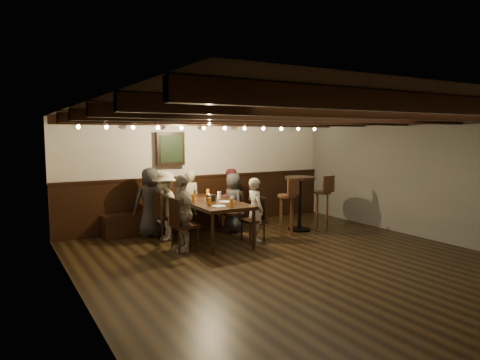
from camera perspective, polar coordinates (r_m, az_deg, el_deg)
room at (r=8.50m, az=-3.09°, el=-0.56°), size 7.00×7.00×7.00m
dining_table at (r=8.30m, az=-4.03°, el=-3.22°), size 0.99×2.10×0.78m
chair_left_near at (r=8.52m, az=-9.71°, el=-5.93°), size 0.45×0.45×0.96m
chair_left_far at (r=7.69m, az=-7.49°, el=-7.22°), size 0.44×0.44×0.95m
chair_right_near at (r=9.09m, az=-1.08°, el=-5.29°), size 0.40×0.40×0.86m
chair_right_far at (r=8.32m, az=1.83°, el=-6.37°), size 0.40×0.40×0.85m
person_bench_left at (r=8.81m, az=-11.83°, el=-2.88°), size 0.70×0.46×1.40m
person_bench_centre at (r=9.26m, az=-6.76°, el=-2.72°), size 0.48×0.32×1.29m
person_bench_right at (r=9.50m, az=-1.38°, el=-2.42°), size 0.65×0.51×1.31m
person_left_near at (r=8.44m, az=-9.95°, el=-3.40°), size 0.52×0.89×1.35m
person_left_far at (r=7.60m, az=-7.74°, el=-4.36°), size 0.35×0.81×1.36m
person_right_near at (r=9.04m, az=-0.90°, el=-3.02°), size 0.41×0.62×1.25m
person_right_far at (r=8.27m, az=2.03°, el=-3.95°), size 0.31×0.46×1.23m
pint_a at (r=8.80m, az=-7.61°, el=-1.84°), size 0.07×0.07×0.14m
pint_b at (r=8.96m, az=-4.33°, el=-1.66°), size 0.07×0.07×0.14m
pint_c at (r=8.25m, az=-6.22°, el=-2.35°), size 0.07×0.07×0.14m
pint_d at (r=8.58m, az=-2.78°, el=-1.99°), size 0.07×0.07×0.14m
pint_e at (r=7.78m, az=-4.11°, el=-2.83°), size 0.07×0.07×0.14m
pint_f at (r=7.87m, az=-1.02°, el=-2.71°), size 0.07×0.07×0.14m
pint_g at (r=7.59m, az=-1.14°, el=-3.04°), size 0.07×0.07×0.14m
plate_near at (r=7.60m, az=-2.83°, el=-3.52°), size 0.24×0.24×0.01m
plate_far at (r=8.09m, az=-1.98°, el=-2.92°), size 0.24×0.24×0.01m
condiment_caddy at (r=8.23m, az=-3.89°, el=-2.41°), size 0.15×0.10×0.12m
candle at (r=8.60m, az=-4.15°, el=-2.29°), size 0.05×0.05×0.05m
high_top_table at (r=9.24m, az=7.99°, el=-2.02°), size 0.65×0.65×1.16m
bar_stool_left at (r=8.83m, az=6.24°, el=-4.50°), size 0.38×0.41×1.18m
bar_stool_right at (r=9.49m, az=10.93°, el=-3.84°), size 0.37×0.39×1.18m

